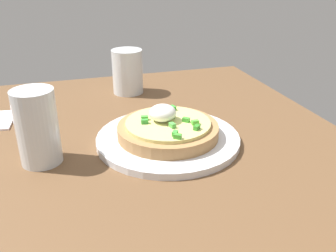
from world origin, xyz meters
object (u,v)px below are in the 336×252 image
cup_near (38,130)px  cup_far (128,73)px  plate (168,139)px  pizza (168,128)px

cup_near → cup_far: size_ratio=1.17×
plate → pizza: (0.05, 0.05, 2.23)cm
pizza → cup_near: size_ratio=1.47×
cup_near → cup_far: bearing=-34.3°
cup_near → cup_far: 36.78cm
plate → cup_far: (29.59, 1.79, 4.50)cm
cup_near → cup_far: cup_near is taller
cup_far → cup_near: bearing=145.7°
cup_near → cup_far: (30.39, -20.70, -0.82)cm
pizza → cup_near: bearing=92.2°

